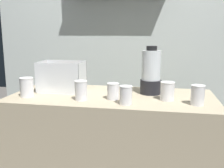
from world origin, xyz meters
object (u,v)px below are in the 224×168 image
Objects in this scene: juice_cup_carrot_far_right at (167,92)px; juice_cup_orange_rightmost at (198,96)px; juice_cup_beet_far_left at (27,88)px; juice_cup_beet_left at (81,91)px; carrot_display_bin at (62,82)px; juice_cup_orange_right at (126,96)px; blender_pitcher at (151,73)px; juice_cup_beet_middle at (113,92)px.

juice_cup_orange_rightmost reaches higher than juice_cup_carrot_far_right.
juice_cup_carrot_far_right is at bearing 153.64° from juice_cup_orange_rightmost.
juice_cup_beet_far_left is 1.08× the size of juice_cup_orange_rightmost.
juice_cup_beet_far_left is at bearing 177.16° from juice_cup_beet_left.
juice_cup_beet_far_left is 1.04× the size of juice_cup_beet_left.
carrot_display_bin is at bearing 167.40° from juice_cup_orange_rightmost.
juice_cup_beet_left is at bearing -46.03° from carrot_display_bin.
carrot_display_bin is at bearing 50.63° from juice_cup_beet_far_left.
carrot_display_bin reaches higher than juice_cup_orange_rightmost.
juice_cup_orange_right is 0.29m from juice_cup_carrot_far_right.
juice_cup_orange_right is (0.30, -0.05, -0.01)m from juice_cup_beet_left.
juice_cup_beet_far_left is 0.69m from juice_cup_orange_right.
blender_pitcher is 0.35m from juice_cup_orange_right.
juice_cup_orange_right is at bearing -113.26° from blender_pitcher.
juice_cup_beet_middle is 0.35m from juice_cup_carrot_far_right.
juice_cup_orange_rightmost is at bearing -40.77° from blender_pitcher.
juice_cup_beet_left reaches higher than juice_cup_carrot_far_right.
juice_cup_beet_far_left is 1.10× the size of juice_cup_carrot_far_right.
juice_cup_beet_far_left is at bearing 174.43° from juice_cup_orange_right.
juice_cup_beet_middle is at bearing -21.91° from carrot_display_bin.
carrot_display_bin reaches higher than juice_cup_beet_middle.
juice_cup_orange_right reaches higher than juice_cup_beet_middle.
juice_cup_carrot_far_right is 0.98× the size of juice_cup_orange_rightmost.
juice_cup_orange_rightmost is at bearing -0.15° from juice_cup_beet_far_left.
juice_cup_beet_middle is 0.90× the size of juice_cup_carrot_far_right.
juice_cup_beet_far_left is at bearing 179.85° from juice_cup_orange_rightmost.
juice_cup_beet_middle is 0.52m from juice_cup_orange_rightmost.
juice_cup_beet_middle is at bearing 132.77° from juice_cup_orange_right.
blender_pitcher is 0.51m from juice_cup_beet_left.
blender_pitcher is 0.86m from juice_cup_beet_far_left.
juice_cup_beet_left reaches higher than juice_cup_orange_right.
juice_cup_orange_rightmost reaches higher than juice_cup_orange_right.
carrot_display_bin is 0.66m from blender_pitcher.
carrot_display_bin is 2.66× the size of juice_cup_orange_rightmost.
blender_pitcher is 2.84× the size of juice_cup_carrot_far_right.
juice_cup_orange_rightmost is (0.52, -0.04, 0.00)m from juice_cup_beet_middle.
juice_cup_carrot_far_right is at bearing 31.31° from juice_cup_orange_right.
juice_cup_orange_right is (0.10, -0.11, -0.00)m from juice_cup_beet_middle.
juice_cup_carrot_far_right is (0.35, 0.04, 0.00)m from juice_cup_beet_middle.
juice_cup_beet_middle is 0.14m from juice_cup_orange_right.
juice_cup_orange_rightmost is (0.42, 0.06, 0.00)m from juice_cup_orange_right.
blender_pitcher is 3.15× the size of juice_cup_beet_middle.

